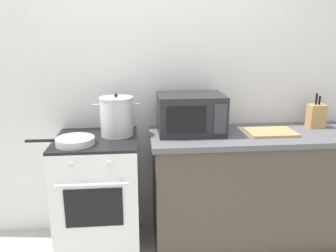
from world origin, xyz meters
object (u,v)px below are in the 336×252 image
frying_pan (74,141)px  microwave (191,114)px  stock_pot (117,116)px  stove (99,196)px  knife_block (316,116)px  cutting_board (271,132)px

frying_pan → microwave: bearing=14.1°
stock_pot → frying_pan: (-0.28, -0.21, -0.12)m
stock_pot → frying_pan: size_ratio=0.72×
stove → stock_pot: 0.63m
stock_pot → microwave: size_ratio=0.67×
stove → stock_pot: stock_pot is taller
frying_pan → knife_block: bearing=8.2°
stove → frying_pan: 0.52m
microwave → knife_block: microwave is taller
frying_pan → cutting_board: 1.46m
stock_pot → knife_block: (1.60, 0.07, -0.05)m
frying_pan → cutting_board: bearing=5.2°
stock_pot → microwave: 0.56m
knife_block → cutting_board: bearing=-162.0°
stock_pot → frying_pan: stock_pot is taller
cutting_board → knife_block: size_ratio=1.28×
microwave → knife_block: bearing=3.4°
microwave → cutting_board: size_ratio=1.39×
stock_pot → cutting_board: (1.17, -0.07, -0.14)m
stock_pot → stove: bearing=-154.8°
cutting_board → knife_block: (0.43, 0.14, 0.09)m
microwave → knife_block: 1.05m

